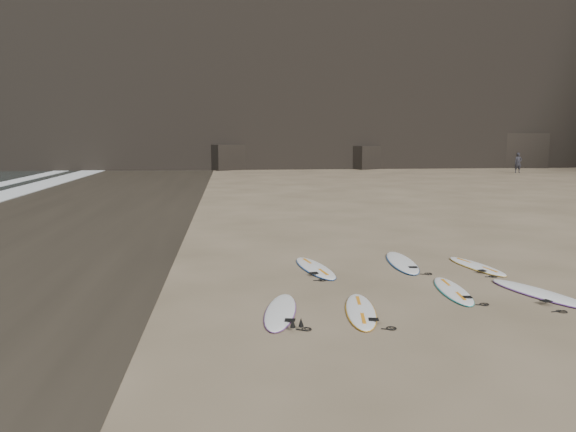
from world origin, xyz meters
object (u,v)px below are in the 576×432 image
at_px(surfboard_1, 361,310).
at_px(surfboard_5, 315,268).
at_px(surfboard_0, 280,311).
at_px(surfboard_3, 540,293).
at_px(person_a, 518,163).
at_px(surfboard_6, 402,262).
at_px(surfboard_2, 453,290).
at_px(surfboard_7, 476,266).

bearing_deg(surfboard_1, surfboard_5, 104.23).
distance_m(surfboard_0, surfboard_3, 5.97).
bearing_deg(person_a, surfboard_0, -120.17).
relative_size(surfboard_6, person_a, 1.49).
relative_size(surfboard_0, surfboard_3, 0.91).
bearing_deg(surfboard_0, surfboard_3, 17.08).
xyz_separation_m(surfboard_0, surfboard_1, (1.63, -0.13, -0.00)).
xyz_separation_m(surfboard_5, person_a, (23.97, 34.48, 0.88)).
bearing_deg(surfboard_1, surfboard_0, -176.07).
distance_m(surfboard_2, person_a, 42.58).
height_order(surfboard_7, person_a, person_a).
distance_m(surfboard_3, person_a, 42.08).
distance_m(surfboard_2, surfboard_5, 3.75).
xyz_separation_m(surfboard_0, surfboard_3, (5.93, 0.68, 0.00)).
height_order(surfboard_2, surfboard_5, surfboard_5).
relative_size(surfboard_3, person_a, 1.46).
distance_m(surfboard_7, person_a, 39.86).
xyz_separation_m(surfboard_2, surfboard_6, (-0.31, 2.85, 0.01)).
xyz_separation_m(surfboard_1, surfboard_2, (2.45, 1.24, -0.00)).
bearing_deg(surfboard_7, surfboard_3, -96.37).
height_order(surfboard_3, surfboard_7, surfboard_3).
height_order(surfboard_5, person_a, person_a).
relative_size(surfboard_3, surfboard_6, 0.98).
bearing_deg(surfboard_7, surfboard_1, -151.56).
distance_m(surfboard_3, surfboard_7, 2.69).
relative_size(surfboard_0, surfboard_6, 0.89).
bearing_deg(surfboard_6, surfboard_5, -166.91).
relative_size(surfboard_3, surfboard_7, 1.15).
xyz_separation_m(surfboard_1, person_a, (23.60, 38.19, 0.88)).
bearing_deg(surfboard_2, surfboard_7, 60.07).
height_order(surfboard_0, surfboard_5, surfboard_5).
distance_m(surfboard_1, surfboard_6, 4.62).
relative_size(surfboard_0, surfboard_1, 1.02).
bearing_deg(surfboard_0, surfboard_5, 81.33).
distance_m(surfboard_5, surfboard_7, 4.40).
distance_m(surfboard_5, person_a, 42.00).
height_order(surfboard_0, surfboard_2, surfboard_0).
bearing_deg(person_a, surfboard_3, -113.94).
bearing_deg(surfboard_5, surfboard_1, -95.07).
distance_m(surfboard_1, surfboard_7, 5.32).
distance_m(surfboard_0, surfboard_6, 5.46).
bearing_deg(surfboard_0, surfboard_7, 41.24).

